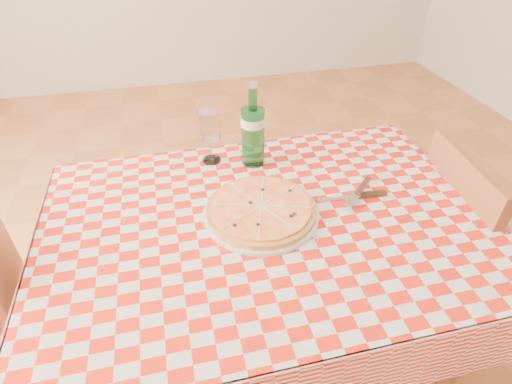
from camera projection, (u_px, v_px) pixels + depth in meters
dining_table at (267, 244)px, 1.22m from camera, size 1.20×0.80×0.75m
tablecloth at (267, 221)px, 1.16m from camera, size 1.30×0.90×0.01m
chair_near at (464, 245)px, 1.44m from camera, size 0.44×0.44×0.87m
pizza_plate at (261, 209)px, 1.16m from camera, size 0.42×0.42×0.04m
water_bottle at (253, 125)px, 1.31m from camera, size 0.08×0.08×0.29m
wine_glass at (210, 137)px, 1.36m from camera, size 0.10×0.10×0.19m
cutlery at (357, 194)px, 1.24m from camera, size 0.30×0.28×0.03m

